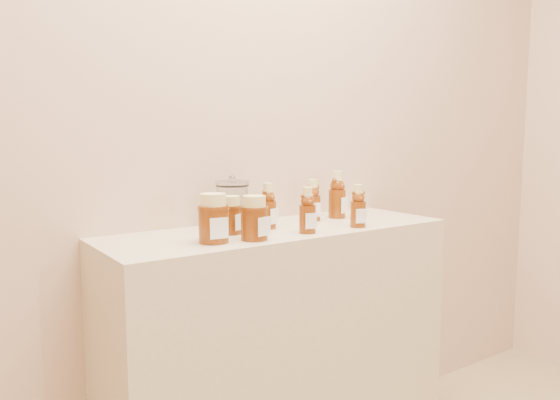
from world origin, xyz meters
TOP-DOWN VIEW (x-y plane):
  - wall_back at (0.00, 1.75)m, footprint 3.50×0.02m
  - display_table at (0.00, 1.55)m, footprint 1.20×0.40m
  - bear_bottle_back_left at (-0.03, 1.57)m, footprint 0.07×0.07m
  - bear_bottle_back_mid at (0.19, 1.61)m, footprint 0.07×0.07m
  - bear_bottle_back_right at (0.30, 1.61)m, footprint 0.09×0.09m
  - bear_bottle_front_left at (0.02, 1.43)m, footprint 0.07×0.07m
  - bear_bottle_front_right at (0.23, 1.42)m, footprint 0.07×0.07m
  - honey_jar_left at (-0.29, 1.47)m, footprint 0.10×0.10m
  - honey_jar_back at (-0.18, 1.56)m, footprint 0.10×0.10m
  - honey_jar_front at (-0.17, 1.43)m, footprint 0.10×0.10m
  - glass_canister at (-0.12, 1.65)m, footprint 0.12×0.12m

SIDE VIEW (x-z plane):
  - display_table at x=0.00m, z-range 0.00..0.90m
  - honey_jar_back at x=-0.18m, z-range 0.90..1.02m
  - honey_jar_front at x=-0.17m, z-range 0.90..1.03m
  - honey_jar_left at x=-0.29m, z-range 0.90..1.04m
  - bear_bottle_front_right at x=0.23m, z-range 0.90..1.06m
  - bear_bottle_front_left at x=0.02m, z-range 0.90..1.07m
  - bear_bottle_back_mid at x=0.19m, z-range 0.90..1.07m
  - glass_canister at x=-0.12m, z-range 0.90..1.07m
  - bear_bottle_back_left at x=-0.03m, z-range 0.90..1.07m
  - bear_bottle_back_right at x=0.30m, z-range 0.90..1.10m
  - wall_back at x=0.00m, z-range 0.00..2.70m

